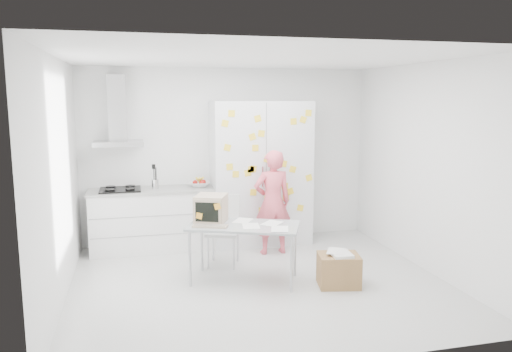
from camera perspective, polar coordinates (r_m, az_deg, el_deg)
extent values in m
cube|color=silver|center=(6.28, 0.35, -12.14)|extent=(4.50, 4.00, 0.02)
cube|color=white|center=(7.87, -3.22, 2.37)|extent=(4.50, 0.02, 2.70)
cube|color=white|center=(5.81, -21.70, -0.61)|extent=(0.02, 4.00, 2.70)
cube|color=white|center=(6.83, 18.97, 0.89)|extent=(0.02, 4.00, 2.70)
cube|color=white|center=(5.88, 0.37, 13.34)|extent=(4.50, 4.00, 0.02)
cube|color=white|center=(7.60, -11.69, -5.01)|extent=(1.80, 0.60, 0.88)
cube|color=gray|center=(7.27, -11.63, -4.51)|extent=(1.76, 0.01, 0.01)
cube|color=gray|center=(7.34, -11.56, -6.64)|extent=(1.76, 0.01, 0.01)
cube|color=#9E9E99|center=(7.51, -11.81, -1.60)|extent=(1.84, 0.63, 0.04)
cube|color=black|center=(7.50, -15.25, -1.54)|extent=(0.58, 0.50, 0.03)
cylinder|color=black|center=(7.38, -16.36, -1.52)|extent=(0.14, 0.14, 0.02)
cylinder|color=black|center=(7.38, -14.19, -1.44)|extent=(0.14, 0.14, 0.02)
cylinder|color=black|center=(7.62, -16.29, -1.20)|extent=(0.14, 0.14, 0.02)
cylinder|color=black|center=(7.61, -14.19, -1.12)|extent=(0.14, 0.14, 0.02)
cylinder|color=silver|center=(7.49, -11.45, -0.91)|extent=(0.10, 0.10, 0.14)
cylinder|color=black|center=(7.49, -11.59, -0.15)|extent=(0.01, 0.01, 0.30)
cylinder|color=black|center=(7.47, -11.33, -0.17)|extent=(0.01, 0.01, 0.30)
cylinder|color=black|center=(7.50, -11.44, -0.13)|extent=(0.01, 0.01, 0.30)
cube|color=black|center=(7.46, -11.63, 1.06)|extent=(0.05, 0.01, 0.07)
imported|color=white|center=(7.55, -6.51, -0.96)|extent=(0.31, 0.31, 0.08)
sphere|color=#B2140F|center=(7.56, -6.98, -0.75)|extent=(0.08, 0.08, 0.08)
sphere|color=#B2140F|center=(7.50, -6.23, -0.81)|extent=(0.08, 0.08, 0.08)
sphere|color=#B2140F|center=(7.59, -6.03, -0.69)|extent=(0.08, 0.08, 0.08)
cylinder|color=yellow|center=(7.56, -6.69, -0.40)|extent=(0.09, 0.17, 0.10)
cylinder|color=yellow|center=(7.56, -6.50, -0.40)|extent=(0.04, 0.17, 0.10)
cylinder|color=yellow|center=(7.56, -6.31, -0.39)|extent=(0.08, 0.17, 0.10)
cube|color=silver|center=(7.46, -15.45, 3.63)|extent=(0.70, 0.48, 0.07)
cube|color=silver|center=(7.55, -15.59, 7.49)|extent=(0.26, 0.24, 0.95)
cube|color=silver|center=(7.68, 0.54, 0.34)|extent=(1.50, 0.65, 2.20)
cube|color=slate|center=(7.37, 1.18, -0.03)|extent=(0.01, 0.01, 2.16)
cube|color=silver|center=(7.34, 0.75, -0.07)|extent=(0.02, 0.02, 0.30)
cube|color=silver|center=(7.37, 1.65, -0.03)|extent=(0.02, 0.02, 0.30)
cube|color=yellow|center=(7.40, 4.31, 6.24)|extent=(0.10, 0.00, 0.10)
cube|color=yellow|center=(7.45, 5.41, 6.43)|extent=(0.12, 0.00, 0.12)
cube|color=yellow|center=(7.57, 6.07, -0.20)|extent=(0.12, 0.00, 0.12)
cube|color=yellow|center=(7.29, -0.58, 0.76)|extent=(0.10, 0.00, 0.10)
cube|color=yellow|center=(7.33, 1.28, 1.92)|extent=(0.12, 0.00, 0.12)
cube|color=yellow|center=(7.51, 3.94, -1.76)|extent=(0.12, 0.00, 0.12)
cube|color=yellow|center=(7.36, -0.31, -1.88)|extent=(0.10, 0.00, 0.10)
cube|color=yellow|center=(7.25, 0.21, 6.58)|extent=(0.12, 0.00, 0.12)
cube|color=yellow|center=(7.44, 1.86, -2.22)|extent=(0.12, 0.00, 0.12)
cube|color=yellow|center=(7.47, 4.22, 0.77)|extent=(0.12, 0.00, 0.12)
cube|color=yellow|center=(7.47, 3.31, -1.17)|extent=(0.10, 0.00, 0.10)
cube|color=yellow|center=(7.24, -0.42, 4.50)|extent=(0.12, 0.00, 0.12)
cube|color=yellow|center=(7.25, -2.33, 0.20)|extent=(0.10, 0.00, 0.10)
cube|color=yellow|center=(7.22, -3.03, 1.05)|extent=(0.10, 0.00, 0.10)
cube|color=yellow|center=(7.15, -3.56, 6.02)|extent=(0.11, 0.00, 0.11)
cube|color=yellow|center=(7.44, 0.66, -3.96)|extent=(0.10, 0.00, 0.10)
cube|color=yellow|center=(7.30, -0.32, 0.82)|extent=(0.11, 0.00, 0.11)
cube|color=yellow|center=(7.61, 5.08, -3.65)|extent=(0.11, 0.00, 0.11)
cube|color=yellow|center=(7.47, 6.02, 7.18)|extent=(0.10, 0.00, 0.10)
cube|color=yellow|center=(7.27, -0.07, 3.22)|extent=(0.10, 0.00, 0.10)
cube|color=yellow|center=(7.29, -0.96, 0.35)|extent=(0.11, 0.00, 0.11)
cube|color=yellow|center=(7.53, 2.49, -4.37)|extent=(0.10, 0.00, 0.10)
cube|color=yellow|center=(7.16, -2.81, 7.15)|extent=(0.10, 0.00, 0.10)
cube|color=yellow|center=(7.18, -3.29, 3.26)|extent=(0.12, 0.00, 0.12)
cube|color=yellow|center=(7.51, 3.43, -2.45)|extent=(0.11, 0.00, 0.11)
cube|color=yellow|center=(7.27, 0.62, 4.88)|extent=(0.11, 0.00, 0.11)
cube|color=yellow|center=(7.41, 3.18, 1.42)|extent=(0.11, 0.00, 0.11)
cube|color=yellow|center=(7.42, 1.32, -2.33)|extent=(0.11, 0.00, 0.11)
imported|color=#EA5B6B|center=(7.20, 1.90, -3.01)|extent=(0.57, 0.38, 1.52)
cube|color=#9BA2A5|center=(6.12, -1.40, -5.71)|extent=(1.48, 1.13, 0.03)
cylinder|color=#AFB0B4|center=(6.10, -7.56, -9.37)|extent=(0.04, 0.04, 0.68)
cylinder|color=#AFB0B4|center=(5.88, 4.06, -10.00)|extent=(0.04, 0.04, 0.68)
cylinder|color=#AFB0B4|center=(6.60, -6.21, -7.91)|extent=(0.04, 0.04, 0.68)
cylinder|color=#AFB0B4|center=(6.41, 4.47, -8.41)|extent=(0.04, 0.04, 0.68)
cube|color=#C3AD91|center=(6.23, -5.16, -3.71)|extent=(0.48, 0.49, 0.34)
cube|color=#C3AD91|center=(6.04, -5.62, -4.12)|extent=(0.32, 0.15, 0.30)
cube|color=black|center=(6.03, -5.64, -4.14)|extent=(0.27, 0.11, 0.24)
cube|color=#F8AA2D|center=(6.06, -6.52, -4.55)|extent=(0.08, 0.04, 0.09)
cube|color=#F8AA2D|center=(5.98, -4.43, -3.50)|extent=(0.08, 0.04, 0.09)
cube|color=#C3AD91|center=(6.03, -5.27, -5.71)|extent=(0.44, 0.29, 0.02)
cube|color=gray|center=(6.02, -5.27, -5.59)|extent=(0.39, 0.24, 0.01)
cube|color=white|center=(6.05, -0.59, -5.72)|extent=(0.24, 0.31, 0.00)
cube|color=white|center=(6.17, 1.84, -5.41)|extent=(0.34, 0.34, 0.00)
cube|color=white|center=(5.91, 2.73, -6.04)|extent=(0.27, 0.33, 0.00)
cube|color=white|center=(6.30, -1.52, -5.12)|extent=(0.32, 0.34, 0.00)
cube|color=silver|center=(6.77, -3.78, -6.45)|extent=(0.55, 0.55, 0.04)
cube|color=silver|center=(6.89, -3.52, -4.00)|extent=(0.39, 0.17, 0.47)
cylinder|color=silver|center=(6.70, -5.49, -8.74)|extent=(0.04, 0.04, 0.44)
cylinder|color=silver|center=(6.64, -2.55, -8.87)|extent=(0.04, 0.04, 0.44)
cylinder|color=silver|center=(7.03, -4.91, -7.90)|extent=(0.04, 0.04, 0.44)
cylinder|color=silver|center=(6.97, -2.10, -8.01)|extent=(0.04, 0.04, 0.44)
cube|color=olive|center=(6.19, 9.42, -10.57)|extent=(0.55, 0.48, 0.39)
cube|color=silver|center=(6.11, 9.69, -8.77)|extent=(0.26, 0.33, 0.03)
cube|color=silver|center=(6.15, 9.14, -8.46)|extent=(0.32, 0.35, 0.00)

